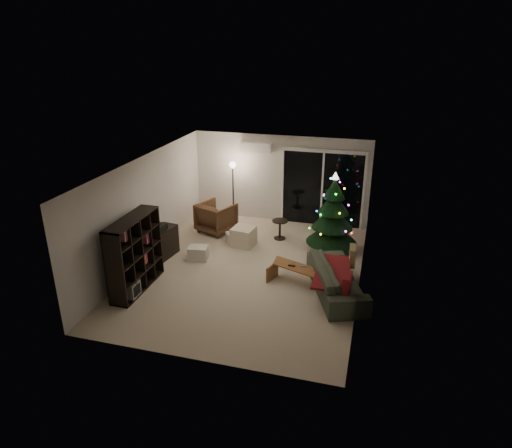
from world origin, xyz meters
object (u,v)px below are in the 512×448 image
at_px(sofa, 337,279).
at_px(armchair, 216,217).
at_px(coffee_table, 298,275).
at_px(christmas_tree, 333,212).
at_px(bookshelf, 126,253).
at_px(media_cabinet, 158,245).

bearing_deg(sofa, armchair, 35.16).
distance_m(coffee_table, christmas_tree, 2.08).
relative_size(bookshelf, sofa, 0.74).
distance_m(bookshelf, christmas_tree, 4.94).
xyz_separation_m(bookshelf, sofa, (4.30, 0.95, -0.48)).
relative_size(media_cabinet, armchair, 1.29).
distance_m(media_cabinet, christmas_tree, 4.31).
bearing_deg(christmas_tree, sofa, -79.98).
relative_size(bookshelf, media_cabinet, 1.38).
bearing_deg(coffee_table, media_cabinet, -163.41).
distance_m(armchair, coffee_table, 3.51).
bearing_deg(armchair, christmas_tree, -165.24).
bearing_deg(coffee_table, bookshelf, -141.34).
relative_size(bookshelf, coffee_table, 1.32).
distance_m(sofa, christmas_tree, 2.18).
bearing_deg(bookshelf, media_cabinet, 97.54).
height_order(bookshelf, sofa, bookshelf).
bearing_deg(bookshelf, sofa, 19.96).
bearing_deg(media_cabinet, christmas_tree, 29.98).
bearing_deg(media_cabinet, sofa, 2.20).
height_order(armchair, christmas_tree, christmas_tree).
bearing_deg(bookshelf, christmas_tree, 44.59).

